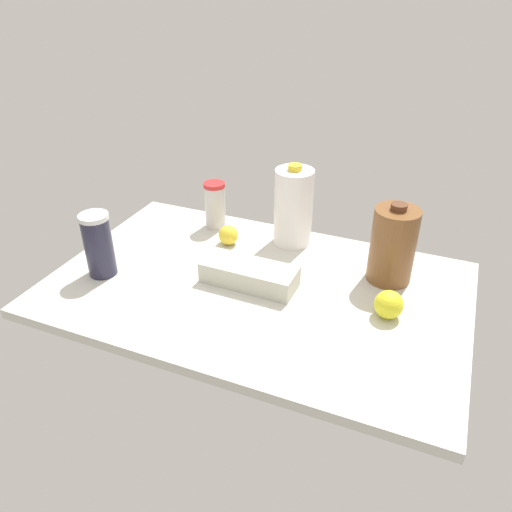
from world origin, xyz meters
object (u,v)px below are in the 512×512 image
Objects in this scene: lemon_by_jug at (388,305)px; shaker_bottle at (99,245)px; tumbler_cup at (215,205)px; egg_carton at (250,274)px; lemon_far_back at (228,235)px; chocolate_milk_jug at (393,245)px; milk_jug at (293,207)px.

shaker_bottle is at bearing -172.17° from lemon_by_jug.
tumbler_cup is 2.15× the size of lemon_by_jug.
egg_carton is 1.69× the size of tumbler_cup.
egg_carton is 24.65cm from lemon_far_back.
shaker_bottle is 3.01× the size of lemon_far_back.
tumbler_cup is at bearing 134.69° from lemon_far_back.
shaker_bottle reaches higher than egg_carton.
chocolate_milk_jug reaches higher than tumbler_cup.
lemon_by_jug reaches higher than egg_carton.
milk_jug is 0.98× the size of egg_carton.
chocolate_milk_jug is 1.24× the size of shaker_bottle.
shaker_bottle is at bearing -163.18° from egg_carton.
milk_jug is at bearing 26.46° from lemon_far_back.
milk_jug is at bearing 141.71° from lemon_by_jug.
milk_jug reaches higher than chocolate_milk_jug.
tumbler_cup reaches higher than lemon_far_back.
milk_jug is at bearing 84.39° from egg_carton.
chocolate_milk_jug is 85.97cm from shaker_bottle.
lemon_by_jug is (3.10, -19.02, -7.59)cm from chocolate_milk_jug.
lemon_by_jug is 59.42cm from lemon_far_back.
lemon_by_jug is (36.92, -29.14, -9.06)cm from milk_jug.
shaker_bottle is at bearing -131.37° from lemon_far_back.
egg_carton is 4.27× the size of lemon_far_back.
tumbler_cup is at bearing 179.68° from milk_jug.
egg_carton is (-3.32, -28.41, -9.72)cm from milk_jug.
egg_carton is at bearing -96.66° from milk_jug.
tumbler_cup is at bearing 170.67° from chocolate_milk_jug.
chocolate_milk_jug is at bearing 20.78° from shaker_bottle.
chocolate_milk_jug is 1.47× the size of tumbler_cup.
milk_jug is at bearing -0.32° from tumbler_cup.
milk_jug is 30.21cm from egg_carton.
tumbler_cup is at bearing 66.45° from shaker_bottle.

